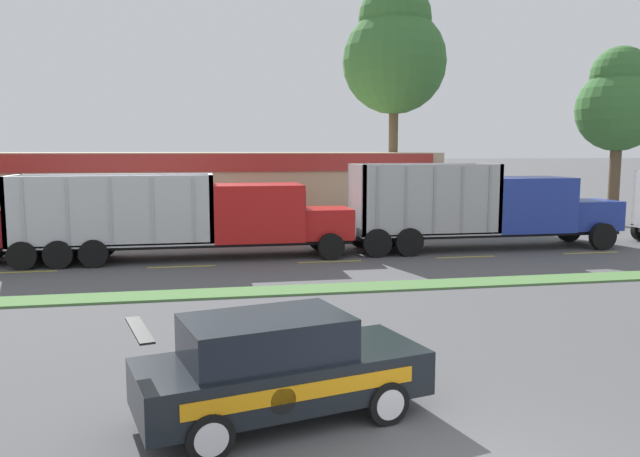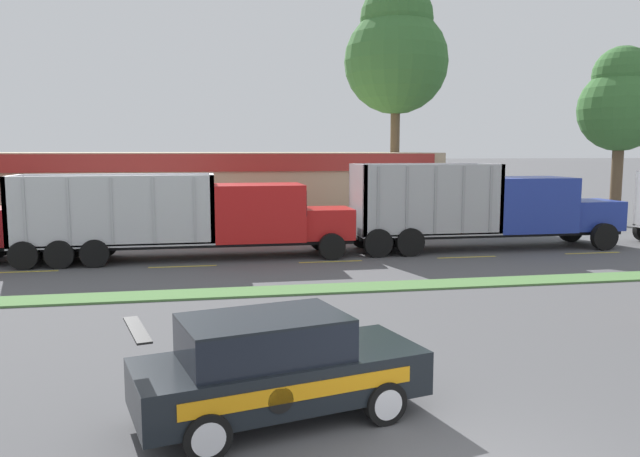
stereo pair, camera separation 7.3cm
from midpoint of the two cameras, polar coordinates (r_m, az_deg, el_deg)
name	(u,v)px [view 1 (the left image)]	position (r m, az deg, el deg)	size (l,w,h in m)	color
grass_verge	(312,289)	(18.54, -0.83, -5.59)	(120.00, 1.22, 0.06)	#517F42
centre_line_2	(20,272)	(23.63, -25.84, -3.60)	(2.40, 0.14, 0.01)	yellow
centre_line_3	(182,267)	(22.82, -12.61, -3.41)	(2.40, 0.14, 0.01)	yellow
centre_line_4	(330,262)	(23.26, 0.82, -3.04)	(2.40, 0.14, 0.01)	yellow
centre_line_5	(466,257)	(24.90, 13.10, -2.55)	(2.40, 0.14, 0.01)	yellow
centre_line_6	(591,253)	(27.52, 23.45, -2.05)	(2.40, 0.14, 0.01)	yellow
dump_truck_lead	(505,210)	(27.42, 16.52, 1.67)	(11.56, 2.74, 3.58)	black
dump_truck_trail	(217,219)	(24.15, -9.49, 0.86)	(12.58, 2.64, 3.24)	black
rally_car	(278,366)	(9.74, -4.09, -12.44)	(4.69, 2.72, 1.69)	black
store_building_backdrop	(192,189)	(35.03, -11.66, 3.54)	(24.41, 12.10, 4.01)	tan
tree_behind_left	(619,102)	(38.05, 25.60, 10.38)	(4.49, 4.49, 9.69)	brown
tree_behind_centre	(395,51)	(38.70, 6.77, 15.78)	(6.19, 6.19, 14.01)	brown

